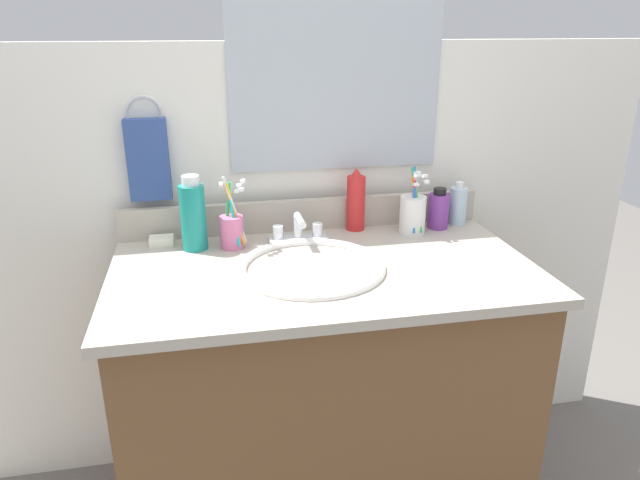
{
  "coord_description": "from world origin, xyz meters",
  "views": [
    {
      "loc": [
        -0.27,
        -1.3,
        1.34
      ],
      "look_at": [
        -0.01,
        0.0,
        0.85
      ],
      "focal_mm": 32.65,
      "sensor_mm": 36.0,
      "label": 1
    }
  ],
  "objects_px": {
    "hand_towel": "(148,160)",
    "faucet": "(298,232)",
    "cup_pink": "(232,228)",
    "bottle_cream_purple": "(439,210)",
    "soap_bar": "(162,241)",
    "cup_white_ceramic": "(413,213)",
    "bottle_spray_red": "(356,201)",
    "bottle_mouthwash_teal": "(193,215)",
    "bottle_gel_clear": "(458,205)"
  },
  "relations": [
    {
      "from": "faucet",
      "to": "bottle_mouthwash_teal",
      "type": "bearing_deg",
      "value": 179.55
    },
    {
      "from": "cup_pink",
      "to": "faucet",
      "type": "bearing_deg",
      "value": 2.54
    },
    {
      "from": "bottle_spray_red",
      "to": "hand_towel",
      "type": "bearing_deg",
      "value": 174.98
    },
    {
      "from": "bottle_spray_red",
      "to": "bottle_mouthwash_teal",
      "type": "distance_m",
      "value": 0.46
    },
    {
      "from": "cup_pink",
      "to": "soap_bar",
      "type": "height_order",
      "value": "cup_pink"
    },
    {
      "from": "bottle_cream_purple",
      "to": "cup_white_ceramic",
      "type": "distance_m",
      "value": 0.1
    },
    {
      "from": "bottle_mouthwash_teal",
      "to": "bottle_gel_clear",
      "type": "distance_m",
      "value": 0.77
    },
    {
      "from": "cup_pink",
      "to": "bottle_mouthwash_teal",
      "type": "bearing_deg",
      "value": 174.08
    },
    {
      "from": "bottle_mouthwash_teal",
      "to": "soap_bar",
      "type": "relative_size",
      "value": 3.13
    },
    {
      "from": "hand_towel",
      "to": "faucet",
      "type": "relative_size",
      "value": 1.38
    },
    {
      "from": "bottle_gel_clear",
      "to": "cup_white_ceramic",
      "type": "height_order",
      "value": "cup_white_ceramic"
    },
    {
      "from": "soap_bar",
      "to": "hand_towel",
      "type": "bearing_deg",
      "value": 105.4
    },
    {
      "from": "faucet",
      "to": "cup_pink",
      "type": "distance_m",
      "value": 0.18
    },
    {
      "from": "cup_pink",
      "to": "bottle_cream_purple",
      "type": "bearing_deg",
      "value": 4.13
    },
    {
      "from": "hand_towel",
      "to": "faucet",
      "type": "distance_m",
      "value": 0.45
    },
    {
      "from": "cup_pink",
      "to": "bottle_gel_clear",
      "type": "bearing_deg",
      "value": 5.84
    },
    {
      "from": "faucet",
      "to": "soap_bar",
      "type": "bearing_deg",
      "value": 172.47
    },
    {
      "from": "bottle_spray_red",
      "to": "faucet",
      "type": "bearing_deg",
      "value": -158.76
    },
    {
      "from": "bottle_cream_purple",
      "to": "bottle_spray_red",
      "type": "height_order",
      "value": "bottle_spray_red"
    },
    {
      "from": "bottle_mouthwash_teal",
      "to": "bottle_gel_clear",
      "type": "xyz_separation_m",
      "value": [
        0.77,
        0.06,
        -0.04
      ]
    },
    {
      "from": "hand_towel",
      "to": "cup_white_ceramic",
      "type": "xyz_separation_m",
      "value": [
        0.72,
        -0.12,
        -0.16
      ]
    },
    {
      "from": "hand_towel",
      "to": "soap_bar",
      "type": "distance_m",
      "value": 0.22
    },
    {
      "from": "soap_bar",
      "to": "cup_white_ceramic",
      "type": "bearing_deg",
      "value": -3.68
    },
    {
      "from": "hand_towel",
      "to": "bottle_gel_clear",
      "type": "xyz_separation_m",
      "value": [
        0.88,
        -0.06,
        -0.16
      ]
    },
    {
      "from": "bottle_spray_red",
      "to": "cup_white_ceramic",
      "type": "bearing_deg",
      "value": -23.87
    },
    {
      "from": "bottle_spray_red",
      "to": "soap_bar",
      "type": "distance_m",
      "value": 0.55
    },
    {
      "from": "cup_white_ceramic",
      "to": "soap_bar",
      "type": "xyz_separation_m",
      "value": [
        -0.7,
        0.04,
        -0.05
      ]
    },
    {
      "from": "hand_towel",
      "to": "bottle_cream_purple",
      "type": "xyz_separation_m",
      "value": [
        0.81,
        -0.08,
        -0.17
      ]
    },
    {
      "from": "bottle_mouthwash_teal",
      "to": "faucet",
      "type": "bearing_deg",
      "value": -0.45
    },
    {
      "from": "bottle_mouthwash_teal",
      "to": "soap_bar",
      "type": "xyz_separation_m",
      "value": [
        -0.09,
        0.05,
        -0.08
      ]
    },
    {
      "from": "bottle_spray_red",
      "to": "soap_bar",
      "type": "relative_size",
      "value": 2.85
    },
    {
      "from": "bottle_mouthwash_teal",
      "to": "cup_white_ceramic",
      "type": "bearing_deg",
      "value": 0.14
    },
    {
      "from": "bottle_cream_purple",
      "to": "cup_pink",
      "type": "relative_size",
      "value": 0.61
    },
    {
      "from": "hand_towel",
      "to": "bottle_gel_clear",
      "type": "height_order",
      "value": "hand_towel"
    },
    {
      "from": "faucet",
      "to": "cup_pink",
      "type": "xyz_separation_m",
      "value": [
        -0.18,
        -0.01,
        0.03
      ]
    },
    {
      "from": "bottle_cream_purple",
      "to": "cup_white_ceramic",
      "type": "bearing_deg",
      "value": -160.68
    },
    {
      "from": "bottle_spray_red",
      "to": "cup_pink",
      "type": "height_order",
      "value": "cup_pink"
    },
    {
      "from": "hand_towel",
      "to": "bottle_spray_red",
      "type": "xyz_separation_m",
      "value": [
        0.57,
        -0.05,
        -0.14
      ]
    },
    {
      "from": "bottle_cream_purple",
      "to": "bottle_mouthwash_teal",
      "type": "xyz_separation_m",
      "value": [
        -0.7,
        -0.03,
        0.04
      ]
    },
    {
      "from": "faucet",
      "to": "cup_white_ceramic",
      "type": "distance_m",
      "value": 0.33
    },
    {
      "from": "cup_white_ceramic",
      "to": "hand_towel",
      "type": "bearing_deg",
      "value": 170.8
    },
    {
      "from": "cup_pink",
      "to": "soap_bar",
      "type": "xyz_separation_m",
      "value": [
        -0.19,
        0.06,
        -0.04
      ]
    },
    {
      "from": "cup_pink",
      "to": "soap_bar",
      "type": "distance_m",
      "value": 0.2
    },
    {
      "from": "bottle_spray_red",
      "to": "bottle_gel_clear",
      "type": "relative_size",
      "value": 1.43
    },
    {
      "from": "bottle_gel_clear",
      "to": "cup_white_ceramic",
      "type": "bearing_deg",
      "value": -160.61
    },
    {
      "from": "cup_pink",
      "to": "hand_towel",
      "type": "bearing_deg",
      "value": 148.37
    },
    {
      "from": "hand_towel",
      "to": "bottle_spray_red",
      "type": "distance_m",
      "value": 0.59
    },
    {
      "from": "hand_towel",
      "to": "faucet",
      "type": "height_order",
      "value": "hand_towel"
    },
    {
      "from": "soap_bar",
      "to": "bottle_spray_red",
      "type": "bearing_deg",
      "value": 2.26
    },
    {
      "from": "bottle_cream_purple",
      "to": "bottle_spray_red",
      "type": "bearing_deg",
      "value": 171.78
    }
  ]
}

